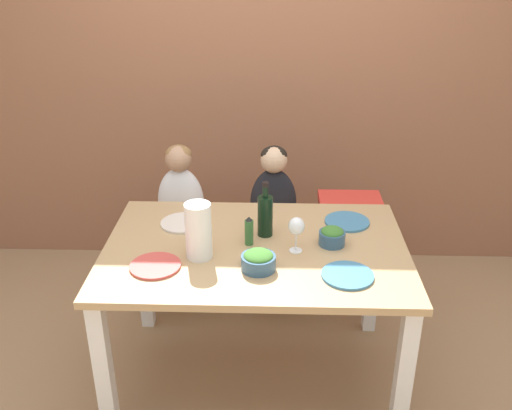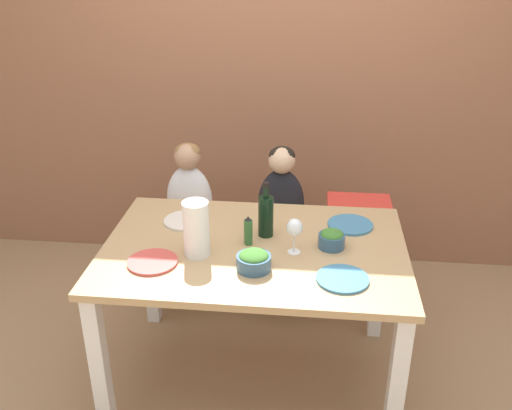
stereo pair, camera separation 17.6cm
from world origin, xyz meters
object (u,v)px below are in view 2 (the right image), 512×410
at_px(salad_bowl_large, 254,260).
at_px(salad_bowl_small, 332,239).
at_px(wine_bottle, 266,215).
at_px(dinner_plate_front_right, 342,279).
at_px(chair_right_highchair, 358,227).
at_px(dinner_plate_back_right, 350,225).
at_px(chair_far_left, 192,242).
at_px(dinner_plate_front_left, 152,262).
at_px(person_child_left, 189,189).
at_px(dinner_plate_back_left, 186,221).
at_px(chair_far_center, 280,247).
at_px(wine_glass_near, 295,228).
at_px(paper_towel_roll, 196,229).
at_px(person_child_center, 281,193).

relative_size(salad_bowl_large, salad_bowl_small, 1.22).
relative_size(wine_bottle, dinner_plate_front_right, 1.23).
distance_m(chair_right_highchair, dinner_plate_back_right, 0.50).
distance_m(chair_far_left, dinner_plate_front_left, 0.98).
distance_m(person_child_left, dinner_plate_back_left, 0.49).
bearing_deg(chair_far_center, chair_far_left, 180.00).
bearing_deg(dinner_plate_back_left, chair_right_highchair, 27.67).
distance_m(wine_glass_near, dinner_plate_front_right, 0.32).
height_order(person_child_left, paper_towel_roll, paper_towel_roll).
bearing_deg(wine_glass_near, dinner_plate_front_right, -44.59).
distance_m(chair_far_center, dinner_plate_front_right, 1.07).
distance_m(wine_bottle, dinner_plate_back_right, 0.45).
xyz_separation_m(paper_towel_roll, dinner_plate_back_left, (-0.12, 0.32, -0.13)).
bearing_deg(person_child_center, chair_far_left, -179.91).
distance_m(chair_far_left, chair_far_center, 0.54).
xyz_separation_m(person_child_center, salad_bowl_large, (-0.06, -0.89, 0.08)).
bearing_deg(paper_towel_roll, wine_bottle, 36.75).
distance_m(wine_bottle, dinner_plate_back_left, 0.44).
distance_m(dinner_plate_front_left, dinner_plate_back_left, 0.42).
xyz_separation_m(person_child_left, wine_glass_near, (0.65, -0.73, 0.16)).
bearing_deg(salad_bowl_small, wine_bottle, 164.78).
bearing_deg(wine_glass_near, chair_far_left, 131.62).
height_order(chair_right_highchair, person_child_center, person_child_center).
xyz_separation_m(chair_right_highchair, person_child_center, (-0.45, 0.00, 0.20)).
bearing_deg(dinner_plate_front_left, chair_right_highchair, 42.55).
bearing_deg(salad_bowl_small, dinner_plate_back_left, 165.83).
bearing_deg(dinner_plate_front_left, paper_towel_roll, 27.55).
bearing_deg(dinner_plate_front_left, person_child_center, 59.90).
xyz_separation_m(person_child_left, dinner_plate_back_left, (0.09, -0.48, 0.04)).
height_order(chair_far_left, salad_bowl_small, salad_bowl_small).
relative_size(chair_far_center, person_child_center, 0.82).
xyz_separation_m(chair_far_left, dinner_plate_back_right, (0.92, -0.44, 0.40)).
xyz_separation_m(person_child_left, dinner_plate_front_right, (0.86, -0.94, 0.04)).
bearing_deg(wine_bottle, person_child_left, 131.16).
distance_m(wine_bottle, wine_glass_near, 0.21).
relative_size(salad_bowl_large, dinner_plate_front_right, 0.67).
height_order(chair_far_left, dinner_plate_back_right, dinner_plate_back_right).
bearing_deg(dinner_plate_front_left, dinner_plate_back_left, 81.56).
height_order(dinner_plate_back_left, dinner_plate_back_right, same).
bearing_deg(salad_bowl_large, paper_towel_roll, 160.01).
distance_m(person_child_left, dinner_plate_front_left, 0.89).
bearing_deg(salad_bowl_large, dinner_plate_front_left, 179.76).
relative_size(chair_far_center, paper_towel_roll, 1.75).
bearing_deg(salad_bowl_large, salad_bowl_small, 34.23).
distance_m(wine_bottle, paper_towel_roll, 0.37).
relative_size(chair_far_left, dinner_plate_back_right, 2.04).
bearing_deg(paper_towel_roll, chair_right_highchair, 45.31).
distance_m(chair_far_center, salad_bowl_small, 0.84).
distance_m(chair_far_center, dinner_plate_back_right, 0.70).
relative_size(chair_far_left, chair_far_center, 1.00).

